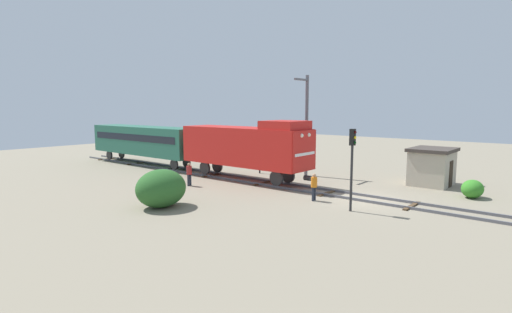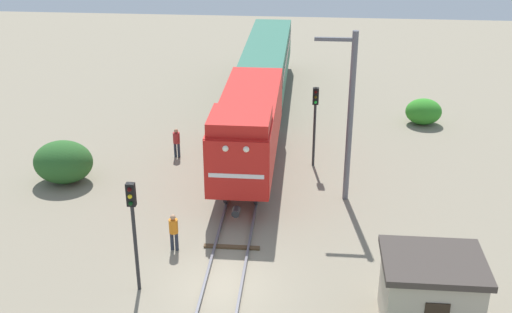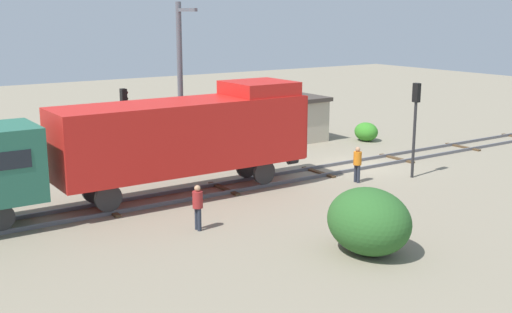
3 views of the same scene
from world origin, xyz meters
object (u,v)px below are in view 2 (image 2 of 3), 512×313
(catenary_mast, at_px, (349,114))
(worker_by_signal, at_px, (177,141))
(relay_hut, at_px, (430,292))
(passenger_car_leading, at_px, (267,59))
(traffic_signal_mid, at_px, (315,113))
(worker_near_track, at_px, (174,229))
(traffic_signal_near, at_px, (133,218))
(locomotive, at_px, (248,126))

(catenary_mast, bearing_deg, worker_by_signal, 155.64)
(worker_by_signal, height_order, relay_hut, relay_hut)
(passenger_car_leading, relative_size, traffic_signal_mid, 3.16)
(worker_near_track, height_order, worker_by_signal, same)
(worker_near_track, bearing_deg, passenger_car_leading, 130.03)
(worker_near_track, distance_m, catenary_mast, 9.69)
(passenger_car_leading, relative_size, catenary_mast, 1.68)
(traffic_signal_near, bearing_deg, catenary_mast, 45.16)
(traffic_signal_mid, bearing_deg, passenger_car_leading, 105.93)
(traffic_signal_mid, bearing_deg, locomotive, -157.31)
(traffic_signal_near, distance_m, relay_hut, 10.91)
(traffic_signal_near, relative_size, worker_near_track, 2.68)
(catenary_mast, bearing_deg, traffic_signal_mid, 112.65)
(locomotive, height_order, relay_hut, locomotive)
(worker_by_signal, bearing_deg, passenger_car_leading, 35.29)
(traffic_signal_near, distance_m, catenary_mast, 11.61)
(traffic_signal_near, height_order, catenary_mast, catenary_mast)
(passenger_car_leading, bearing_deg, worker_near_track, -96.54)
(locomotive, height_order, worker_near_track, locomotive)
(worker_near_track, relative_size, worker_by_signal, 1.00)
(passenger_car_leading, distance_m, worker_near_track, 21.12)
(traffic_signal_mid, height_order, relay_hut, traffic_signal_mid)
(traffic_signal_near, distance_m, traffic_signal_mid, 13.59)
(worker_by_signal, bearing_deg, traffic_signal_mid, -37.96)
(relay_hut, bearing_deg, traffic_signal_mid, 107.46)
(locomotive, xyz_separation_m, traffic_signal_near, (-3.20, -10.46, 0.38))
(passenger_car_leading, xyz_separation_m, worker_by_signal, (-4.20, -11.47, -1.53))
(passenger_car_leading, height_order, catenary_mast, catenary_mast)
(worker_by_signal, bearing_deg, worker_near_track, -113.82)
(traffic_signal_mid, relative_size, worker_near_track, 2.60)
(passenger_car_leading, height_order, traffic_signal_mid, traffic_signal_mid)
(locomotive, relative_size, relay_hut, 3.31)
(worker_by_signal, bearing_deg, locomotive, -58.57)
(traffic_signal_mid, bearing_deg, worker_near_track, -122.75)
(relay_hut, bearing_deg, passenger_car_leading, 106.73)
(traffic_signal_near, xyz_separation_m, relay_hut, (10.70, -1.16, -1.76))
(traffic_signal_near, height_order, traffic_signal_mid, traffic_signal_near)
(worker_by_signal, bearing_deg, catenary_mast, -58.96)
(worker_by_signal, distance_m, catenary_mast, 10.60)
(passenger_car_leading, relative_size, worker_near_track, 8.24)
(catenary_mast, xyz_separation_m, relay_hut, (2.56, -9.35, -3.01))
(locomotive, relative_size, worker_by_signal, 6.82)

